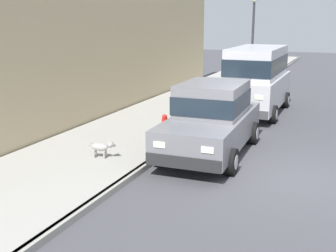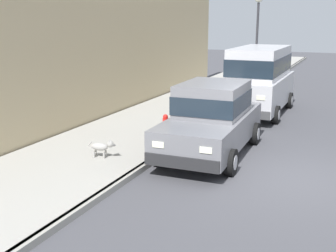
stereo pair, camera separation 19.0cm
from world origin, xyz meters
name	(u,v)px [view 1 (the left image)]	position (x,y,z in m)	size (l,w,h in m)	color
ground_plane	(284,176)	(0.00, 0.00, 0.00)	(80.00, 80.00, 0.00)	#424247
curb	(158,157)	(-3.20, 0.00, 0.07)	(0.16, 64.00, 0.14)	gray
sidewalk	(99,149)	(-5.00, 0.00, 0.07)	(3.60, 64.00, 0.14)	#99968E
car_grey_sedan	(212,118)	(-2.10, 1.03, 0.98)	(2.12, 4.64, 1.92)	slate
car_silver_van	(257,77)	(-2.07, 6.69, 1.39)	(2.15, 4.91, 2.52)	#BCBCC1
dog_grey	(102,147)	(-4.38, -0.81, 0.43)	(0.75, 0.26, 0.49)	#999691
fire_hydrant	(165,127)	(-3.65, 1.47, 0.48)	(0.34, 0.24, 0.72)	red
street_lamp	(253,32)	(-3.55, 12.68, 2.91)	(0.36, 0.36, 4.42)	#2D2D33
building_facade	(115,45)	(-7.10, 4.74, 2.57)	(0.50, 20.00, 5.15)	tan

